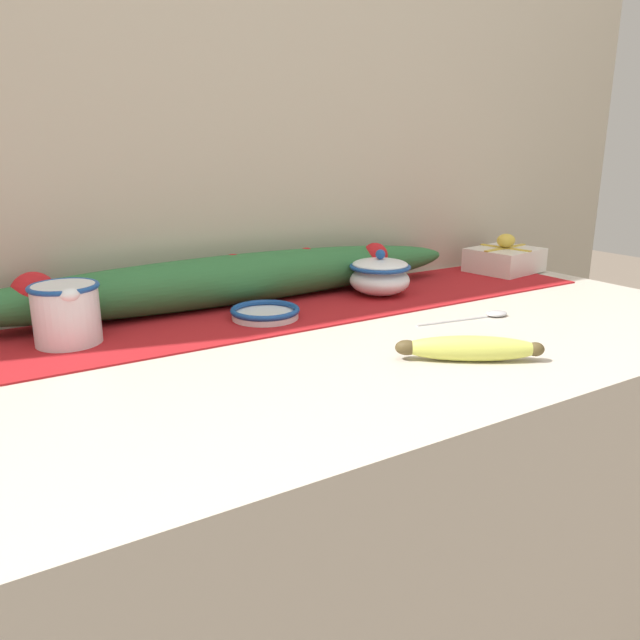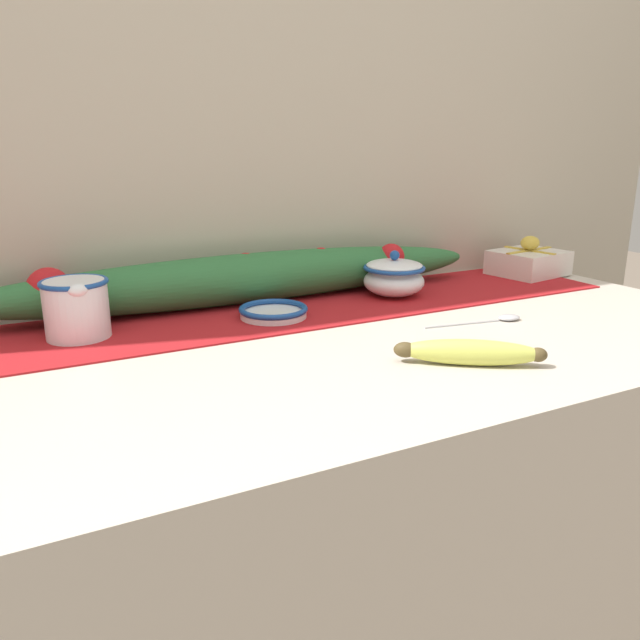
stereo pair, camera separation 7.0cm
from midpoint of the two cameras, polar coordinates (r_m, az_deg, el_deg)
The scene contains 10 objects.
countertop at distance 1.19m, azimuth 1.54°, elevation -23.25°, with size 1.58×0.70×0.90m, color beige.
back_wall at distance 1.26m, azimuth -6.67°, elevation 15.70°, with size 2.38×0.04×2.40m, color #B7AD99.
table_runner at distance 1.15m, azimuth -3.22°, elevation 0.60°, with size 1.46×0.27×0.00m, color #A8191E.
cream_pitcher at distance 1.05m, azimuth -19.64°, elevation 1.18°, with size 0.11×0.12×0.10m.
sugar_bowl at distance 1.28m, azimuth 8.36°, elevation 3.93°, with size 0.12×0.12×0.09m.
small_dish at distance 1.11m, azimuth -2.59°, elevation 0.74°, with size 0.12×0.12×0.02m.
banana at distance 0.92m, azimuth 15.67°, elevation -2.88°, with size 0.19×0.14×0.04m.
spoon at distance 1.16m, azimuth 18.07°, elevation 0.13°, with size 0.19×0.05×0.01m.
gift_box at distance 1.57m, azimuth 19.75°, elevation 5.04°, with size 0.18×0.16×0.09m.
poinsettia_garland at distance 1.21m, azimuth -5.30°, elevation 3.86°, with size 1.05×0.11×0.10m.
Camera 2 is at (-0.42, -0.82, 1.20)m, focal length 35.00 mm.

